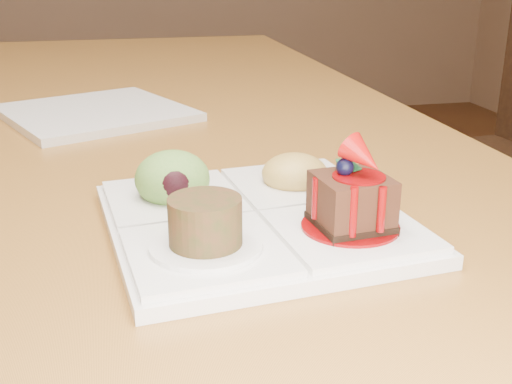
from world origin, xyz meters
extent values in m
cube|color=#9D6828|center=(0.00, 0.00, 0.73)|extent=(1.00, 1.80, 0.04)
cylinder|color=#9D6828|center=(0.44, 0.84, 0.35)|extent=(0.06, 0.06, 0.71)
cube|color=#311D10|center=(0.88, 0.23, 0.50)|extent=(0.51, 0.51, 0.04)
cylinder|color=#311D10|center=(0.71, 0.01, 0.24)|extent=(0.04, 0.04, 0.48)
cylinder|color=#311D10|center=(1.06, 0.45, 0.24)|extent=(0.04, 0.04, 0.48)
cylinder|color=#311D10|center=(0.66, 0.41, 0.24)|extent=(0.04, 0.04, 0.48)
cube|color=silver|center=(0.16, -0.51, 0.76)|extent=(0.27, 0.27, 0.01)
cube|color=silver|center=(0.22, -0.56, 0.77)|extent=(0.13, 0.13, 0.01)
cube|color=silver|center=(0.10, -0.58, 0.77)|extent=(0.13, 0.13, 0.01)
cube|color=silver|center=(0.09, -0.45, 0.77)|extent=(0.13, 0.13, 0.01)
cube|color=silver|center=(0.21, -0.44, 0.77)|extent=(0.13, 0.13, 0.01)
cylinder|color=#700405|center=(0.22, -0.56, 0.77)|extent=(0.08, 0.08, 0.00)
cube|color=black|center=(0.22, -0.56, 0.77)|extent=(0.06, 0.06, 0.01)
cube|color=#371F0F|center=(0.22, -0.56, 0.79)|extent=(0.06, 0.06, 0.04)
cylinder|color=#700405|center=(0.22, -0.56, 0.81)|extent=(0.04, 0.04, 0.00)
sphere|color=black|center=(0.22, -0.56, 0.82)|extent=(0.01, 0.01, 0.01)
cone|color=#A30D0A|center=(0.23, -0.57, 0.83)|extent=(0.04, 0.05, 0.04)
cube|color=#11451F|center=(0.22, -0.55, 0.82)|extent=(0.02, 0.02, 0.01)
cube|color=#11451F|center=(0.22, -0.55, 0.82)|extent=(0.01, 0.02, 0.01)
cylinder|color=#700405|center=(0.21, -0.59, 0.79)|extent=(0.01, 0.01, 0.04)
cylinder|color=#700405|center=(0.24, -0.59, 0.79)|extent=(0.01, 0.01, 0.04)
cylinder|color=#700405|center=(0.19, -0.56, 0.79)|extent=(0.01, 0.01, 0.03)
cylinder|color=silver|center=(0.10, -0.58, 0.77)|extent=(0.09, 0.09, 0.00)
cylinder|color=#4D2416|center=(0.10, -0.58, 0.79)|extent=(0.06, 0.06, 0.04)
cylinder|color=#42250E|center=(0.10, -0.58, 0.80)|extent=(0.05, 0.05, 0.00)
ellipsoid|color=olive|center=(0.09, -0.45, 0.78)|extent=(0.07, 0.07, 0.05)
ellipsoid|color=black|center=(0.09, -0.48, 0.79)|extent=(0.03, 0.03, 0.03)
ellipsoid|color=#B0893F|center=(0.21, -0.44, 0.78)|extent=(0.07, 0.07, 0.04)
cube|color=#C16A0E|center=(0.22, -0.44, 0.78)|extent=(0.02, 0.02, 0.01)
cube|color=#426A17|center=(0.21, -0.43, 0.78)|extent=(0.02, 0.02, 0.01)
cube|color=#C16A0E|center=(0.19, -0.44, 0.78)|extent=(0.02, 0.02, 0.01)
cube|color=#426A17|center=(0.20, -0.45, 0.78)|extent=(0.02, 0.02, 0.01)
cube|color=#C16A0E|center=(0.22, -0.46, 0.78)|extent=(0.02, 0.02, 0.02)
cube|color=silver|center=(0.01, -0.05, 0.76)|extent=(0.32, 0.32, 0.01)
camera|label=1|loc=(0.04, -1.02, 0.98)|focal=45.00mm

